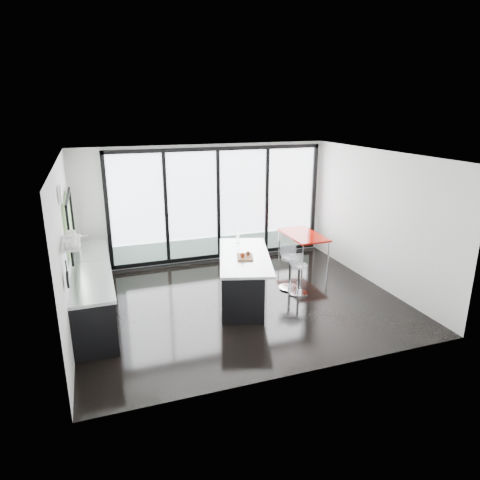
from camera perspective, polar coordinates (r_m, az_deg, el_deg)
name	(u,v)px	position (r m, az deg, el deg)	size (l,w,h in m)	color
floor	(240,301)	(8.39, 0.03, -8.17)	(6.00, 5.00, 0.00)	black
ceiling	(240,155)	(7.62, 0.03, 11.21)	(6.00, 5.00, 0.00)	white
wall_back	(217,209)	(10.27, -3.09, 4.14)	(6.00, 0.09, 2.80)	silver
wall_front	(303,282)	(5.72, 8.37, -5.61)	(6.00, 0.00, 2.80)	silver
wall_left	(67,235)	(7.71, -22.03, 0.62)	(0.26, 5.00, 2.80)	silver
wall_right	(377,219)	(9.29, 17.80, 2.71)	(0.00, 5.00, 2.80)	silver
counter_cabinets	(93,290)	(8.18, -19.03, -6.32)	(0.69, 3.24, 1.36)	black
island	(241,277)	(8.32, 0.10, -4.92)	(1.53, 2.39, 1.18)	black
bar_stool_near	(299,279)	(8.68, 7.83, -5.20)	(0.39, 0.39, 0.62)	silver
bar_stool_far	(290,273)	(8.88, 6.69, -4.33)	(0.44, 0.44, 0.70)	silver
red_table	(303,249)	(10.36, 8.36, -1.14)	(0.77, 1.35, 0.72)	#A21005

